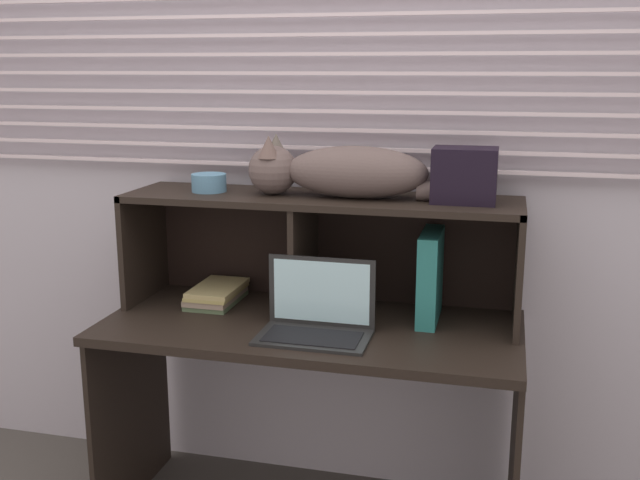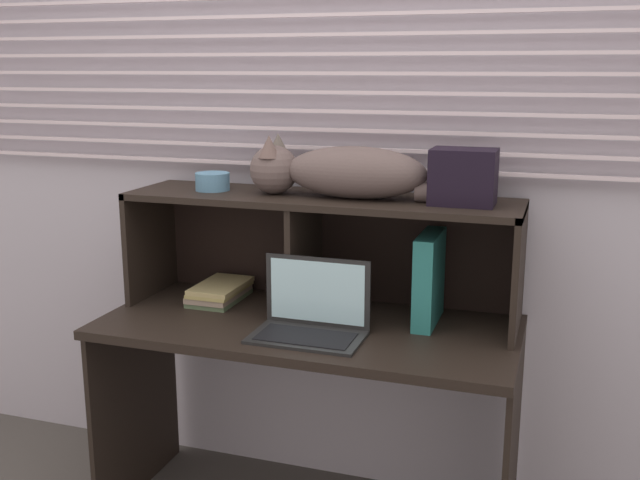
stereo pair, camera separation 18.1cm
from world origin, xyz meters
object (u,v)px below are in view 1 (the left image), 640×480
at_px(laptop, 317,318).
at_px(binder_upright, 430,276).
at_px(book_stack, 217,294).
at_px(cat, 340,172).
at_px(storage_box, 465,175).
at_px(small_basket, 209,183).

height_order(laptop, binder_upright, binder_upright).
bearing_deg(binder_upright, book_stack, -179.77).
bearing_deg(cat, storage_box, 0.00).
relative_size(binder_upright, storage_box, 1.49).
relative_size(laptop, storage_box, 1.73).
bearing_deg(book_stack, small_basket, 169.13).
bearing_deg(cat, small_basket, 180.00).
xyz_separation_m(cat, laptop, (-0.02, -0.23, -0.43)).
relative_size(cat, book_stack, 3.14).
height_order(laptop, book_stack, laptop).
xyz_separation_m(laptop, small_basket, (-0.44, 0.23, 0.37)).
relative_size(binder_upright, small_basket, 2.51).
bearing_deg(cat, book_stack, -179.61).
xyz_separation_m(cat, binder_upright, (0.30, 0.00, -0.33)).
xyz_separation_m(book_stack, small_basket, (-0.02, 0.00, 0.39)).
height_order(cat, laptop, cat).
distance_m(laptop, binder_upright, 0.40).
relative_size(cat, laptop, 2.32).
height_order(small_basket, storage_box, storage_box).
relative_size(laptop, book_stack, 1.35).
height_order(laptop, storage_box, storage_box).
xyz_separation_m(cat, book_stack, (-0.44, -0.00, -0.45)).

